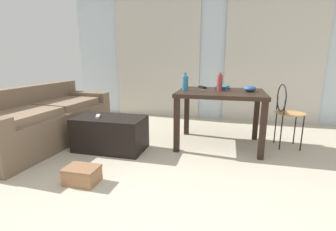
% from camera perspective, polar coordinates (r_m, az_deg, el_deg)
% --- Properties ---
extents(ground_plane, '(8.36, 8.36, 0.00)m').
position_cam_1_polar(ground_plane, '(3.04, 6.67, -9.74)').
color(ground_plane, '#B2A893').
extents(wall_back, '(5.71, 0.10, 2.68)m').
position_cam_1_polar(wall_back, '(4.93, 10.43, 14.94)').
color(wall_back, silver).
rests_on(wall_back, ground).
extents(curtains, '(3.90, 0.03, 2.33)m').
position_cam_1_polar(curtains, '(4.84, 10.27, 12.90)').
color(curtains, beige).
rests_on(curtains, ground).
extents(couch, '(0.97, 2.13, 0.79)m').
position_cam_1_polar(couch, '(3.88, -27.27, -1.17)').
color(couch, brown).
rests_on(couch, ground).
extents(coffee_table, '(0.90, 0.50, 0.44)m').
position_cam_1_polar(coffee_table, '(3.29, -13.30, -4.10)').
color(coffee_table, black).
rests_on(coffee_table, ground).
extents(craft_table, '(1.13, 0.86, 0.76)m').
position_cam_1_polar(craft_table, '(3.34, 12.14, 3.76)').
color(craft_table, black).
rests_on(craft_table, ground).
extents(wire_chair, '(0.37, 0.38, 0.86)m').
position_cam_1_polar(wire_chair, '(3.58, 25.87, 1.62)').
color(wire_chair, '#B7844C').
rests_on(wire_chair, ground).
extents(bottle_near, '(0.08, 0.08, 0.24)m').
position_cam_1_polar(bottle_near, '(3.30, 4.06, 7.57)').
color(bottle_near, teal).
rests_on(bottle_near, craft_table).
extents(bottle_far, '(0.07, 0.07, 0.24)m').
position_cam_1_polar(bottle_far, '(3.32, 12.01, 7.50)').
color(bottle_far, '#99332D').
rests_on(bottle_far, craft_table).
extents(bowl, '(0.16, 0.16, 0.08)m').
position_cam_1_polar(bowl, '(3.36, 18.63, 5.98)').
color(bowl, '#2D4C7A').
rests_on(bowl, craft_table).
extents(book_stack, '(0.21, 0.32, 0.05)m').
position_cam_1_polar(book_stack, '(3.55, 12.52, 6.46)').
color(book_stack, '#4C4C51').
rests_on(book_stack, craft_table).
extents(tv_remote_on_table, '(0.13, 0.17, 0.03)m').
position_cam_1_polar(tv_remote_on_table, '(3.62, 8.03, 6.60)').
color(tv_remote_on_table, black).
rests_on(tv_remote_on_table, craft_table).
extents(scissors, '(0.08, 0.11, 0.00)m').
position_cam_1_polar(scissors, '(3.36, 7.96, 5.90)').
color(scissors, '#9EA0A5').
rests_on(scissors, craft_table).
extents(tv_remote_primary, '(0.11, 0.16, 0.02)m').
position_cam_1_polar(tv_remote_primary, '(3.27, -16.06, -0.17)').
color(tv_remote_primary, '#B7B7B2').
rests_on(tv_remote_primary, coffee_table).
extents(shoebox, '(0.32, 0.23, 0.16)m').
position_cam_1_polar(shoebox, '(2.57, -19.46, -12.96)').
color(shoebox, '#996B47').
rests_on(shoebox, ground).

